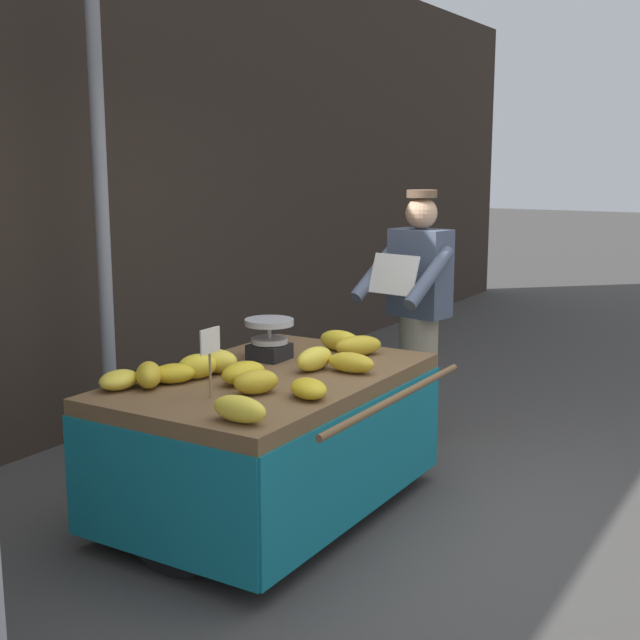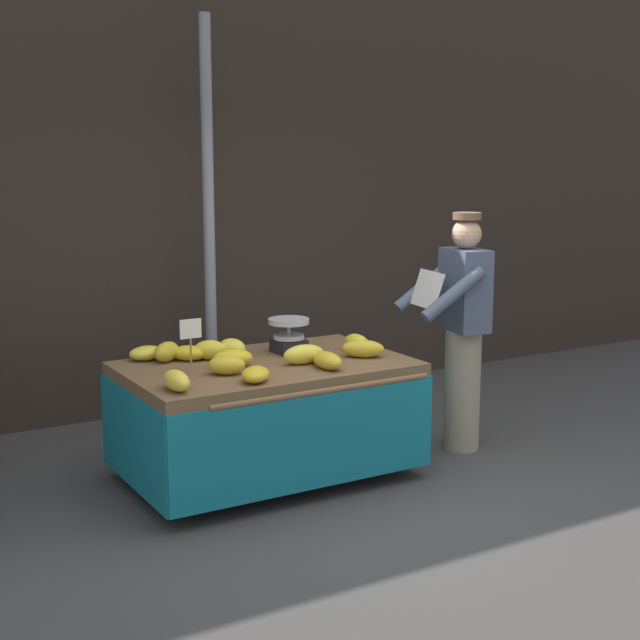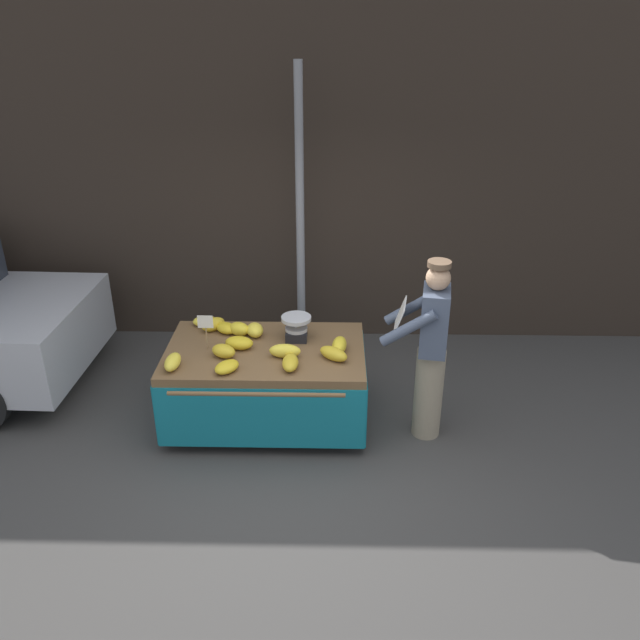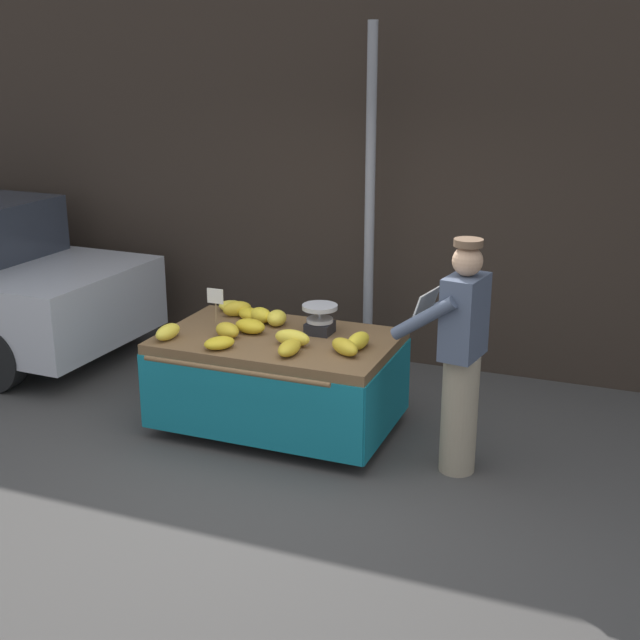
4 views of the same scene
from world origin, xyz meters
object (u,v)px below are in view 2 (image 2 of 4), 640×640
banana_bunch_2 (232,348)px  banana_bunch_1 (227,365)px  banana_bunch_12 (233,358)px  price_sign (191,334)px  banana_bunch_9 (363,349)px  vendor_person (462,331)px  weighing_scale (289,335)px  banana_bunch_8 (146,353)px  banana_cart (266,393)px  banana_bunch_3 (357,343)px  banana_bunch_0 (167,352)px  banana_bunch_10 (255,374)px  banana_bunch_6 (304,354)px  banana_bunch_4 (176,381)px  street_pole (209,223)px  banana_bunch_11 (327,360)px  banana_bunch_7 (210,350)px  banana_bunch_5 (189,353)px

banana_bunch_2 → banana_bunch_1: bearing=-119.2°
banana_bunch_12 → price_sign: bearing=-175.6°
banana_bunch_9 → vendor_person: vendor_person is taller
weighing_scale → banana_bunch_9: 0.52m
banana_bunch_1 → banana_bunch_8: banana_bunch_1 is taller
banana_bunch_2 → banana_bunch_9: banana_bunch_2 is taller
banana_cart → price_sign: (-0.53, -0.02, 0.45)m
banana_bunch_1 → banana_bunch_3: bearing=6.9°
weighing_scale → banana_bunch_0: (-0.82, 0.17, -0.05)m
price_sign → banana_bunch_0: 0.43m
weighing_scale → price_sign: bearing=-164.8°
banana_bunch_10 → banana_bunch_3: bearing=21.7°
banana_bunch_3 → banana_bunch_6: (-0.49, -0.12, 0.00)m
banana_bunch_4 → street_pole: bearing=60.7°
banana_bunch_3 → banana_bunch_12: (-0.92, 0.04, -0.00)m
banana_bunch_8 → banana_bunch_9: banana_bunch_9 is taller
weighing_scale → vendor_person: (1.20, -0.37, -0.03)m
weighing_scale → banana_bunch_3: (0.40, -0.23, -0.06)m
banana_bunch_11 → banana_bunch_0: bearing=137.9°
banana_cart → banana_bunch_11: bearing=-53.8°
banana_bunch_4 → banana_bunch_9: (1.39, 0.18, 0.00)m
banana_bunch_7 → banana_bunch_8: size_ratio=0.90×
banana_bunch_8 → vendor_person: 2.22m
banana_bunch_3 → banana_bunch_7: bearing=162.0°
banana_bunch_7 → vendor_person: (1.76, -0.45, 0.03)m
banana_bunch_0 → banana_bunch_4: 0.77m
banana_bunch_1 → banana_bunch_2: size_ratio=1.07×
banana_bunch_7 → banana_bunch_8: (-0.37, 0.20, -0.02)m
banana_bunch_1 → banana_bunch_3: (1.03, 0.13, 0.00)m
weighing_scale → price_sign: size_ratio=0.82×
banana_bunch_1 → banana_cart: bearing=24.4°
weighing_scale → banana_bunch_6: size_ratio=0.99×
street_pole → banana_bunch_1: size_ratio=13.80×
price_sign → banana_bunch_8: (-0.11, 0.49, -0.20)m
street_pole → banana_bunch_3: street_pole is taller
banana_cart → banana_bunch_12: bearing=179.4°
banana_bunch_4 → banana_cart: bearing=25.6°
banana_bunch_0 → banana_bunch_5: banana_bunch_0 is taller
banana_bunch_2 → banana_bunch_9: size_ratio=0.75×
price_sign → banana_bunch_6: 0.76m
banana_bunch_1 → banana_bunch_3: banana_bunch_3 is taller
banana_bunch_10 → banana_bunch_4: bearing=173.5°
banana_bunch_3 → banana_bunch_9: (-0.05, -0.15, -0.00)m
price_sign → banana_bunch_7: size_ratio=1.61×
banana_cart → banana_bunch_7: (-0.27, 0.27, 0.27)m
banana_bunch_4 → banana_bunch_3: bearing=12.9°
banana_bunch_5 → banana_bunch_6: (0.60, -0.47, 0.01)m
price_sign → banana_bunch_3: size_ratio=1.22×
banana_bunch_6 → banana_bunch_12: 0.46m
banana_bunch_3 → banana_bunch_5: bearing=162.0°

